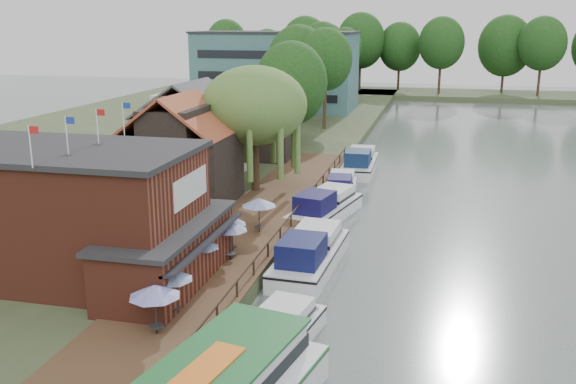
% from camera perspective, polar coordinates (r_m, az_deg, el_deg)
% --- Properties ---
extents(ground, '(260.00, 260.00, 0.00)m').
position_cam_1_polar(ground, '(34.64, 5.06, -10.44)').
color(ground, '#495551').
rests_on(ground, ground).
extents(land_bank, '(50.00, 140.00, 1.00)m').
position_cam_1_polar(land_bank, '(75.79, -13.69, 3.65)').
color(land_bank, '#384728').
rests_on(land_bank, ground).
extents(quay_deck, '(6.00, 50.00, 0.10)m').
position_cam_1_polar(quay_deck, '(44.99, -3.08, -2.88)').
color(quay_deck, '#47301E').
rests_on(quay_deck, land_bank).
extents(quay_rail, '(0.20, 49.00, 1.00)m').
position_cam_1_polar(quay_rail, '(44.65, 0.42, -2.40)').
color(quay_rail, black).
rests_on(quay_rail, land_bank).
extents(pub, '(20.00, 11.00, 7.30)m').
position_cam_1_polar(pub, '(36.64, -17.22, -1.85)').
color(pub, maroon).
rests_on(pub, land_bank).
extents(hotel_block, '(25.40, 12.40, 12.30)m').
position_cam_1_polar(hotel_block, '(104.67, -1.05, 10.76)').
color(hotel_block, '#38666B').
rests_on(hotel_block, land_bank).
extents(cottage_a, '(8.60, 7.60, 8.50)m').
position_cam_1_polar(cottage_a, '(49.93, -9.56, 3.70)').
color(cottage_a, black).
rests_on(cottage_a, land_bank).
extents(cottage_b, '(9.60, 8.60, 8.50)m').
position_cam_1_polar(cottage_b, '(60.15, -8.49, 5.65)').
color(cottage_b, beige).
rests_on(cottage_b, land_bank).
extents(cottage_c, '(7.60, 7.60, 8.50)m').
position_cam_1_polar(cottage_c, '(67.27, -2.42, 6.77)').
color(cottage_c, black).
rests_on(cottage_c, land_bank).
extents(willow, '(8.60, 8.60, 10.43)m').
position_cam_1_polar(willow, '(52.87, -2.97, 5.57)').
color(willow, '#476B2D').
rests_on(willow, land_bank).
extents(umbrella_0, '(2.36, 2.36, 2.38)m').
position_cam_1_polar(umbrella_0, '(29.86, -11.69, -10.19)').
color(umbrella_0, navy).
rests_on(umbrella_0, quay_deck).
extents(umbrella_1, '(2.03, 2.03, 2.38)m').
position_cam_1_polar(umbrella_1, '(31.50, -10.21, -8.74)').
color(umbrella_1, navy).
rests_on(umbrella_1, quay_deck).
extents(umbrella_2, '(1.94, 1.94, 2.38)m').
position_cam_1_polar(umbrella_2, '(35.42, -7.66, -5.90)').
color(umbrella_2, navy).
rests_on(umbrella_2, quay_deck).
extents(umbrella_3, '(2.08, 2.08, 2.38)m').
position_cam_1_polar(umbrella_3, '(38.07, -5.15, -4.33)').
color(umbrella_3, navy).
rests_on(umbrella_3, quay_deck).
extents(umbrella_4, '(1.96, 1.96, 2.38)m').
position_cam_1_polar(umbrella_4, '(39.17, -5.12, -3.77)').
color(umbrella_4, navy).
rests_on(umbrella_4, quay_deck).
extents(umbrella_5, '(2.34, 2.34, 2.38)m').
position_cam_1_polar(umbrella_5, '(42.84, -2.58, -2.07)').
color(umbrella_5, navy).
rests_on(umbrella_5, quay_deck).
extents(cruiser_0, '(4.36, 9.41, 2.16)m').
position_cam_1_polar(cruiser_0, '(29.95, -1.41, -12.36)').
color(cruiser_0, silver).
rests_on(cruiser_0, ground).
extents(cruiser_1, '(3.92, 10.82, 2.62)m').
position_cam_1_polar(cruiser_1, '(39.54, 1.98, -5.03)').
color(cruiser_1, silver).
rests_on(cruiser_1, ground).
extents(cruiser_2, '(5.45, 10.74, 2.50)m').
position_cam_1_polar(cruiser_2, '(49.41, 3.31, -1.00)').
color(cruiser_2, white).
rests_on(cruiser_2, ground).
extents(cruiser_3, '(3.72, 9.25, 2.15)m').
position_cam_1_polar(cruiser_3, '(56.01, 4.73, 0.71)').
color(cruiser_3, white).
rests_on(cruiser_3, ground).
extents(cruiser_4, '(3.64, 10.58, 2.57)m').
position_cam_1_polar(cruiser_4, '(65.24, 6.42, 2.90)').
color(cruiser_4, silver).
rests_on(cruiser_4, ground).
extents(bank_tree_0, '(8.26, 8.26, 11.74)m').
position_cam_1_polar(bank_tree_0, '(73.98, 0.30, 8.80)').
color(bank_tree_0, '#143811').
rests_on(bank_tree_0, land_bank).
extents(bank_tree_1, '(7.03, 7.03, 13.09)m').
position_cam_1_polar(bank_tree_1, '(84.64, 3.31, 10.01)').
color(bank_tree_1, '#143811').
rests_on(bank_tree_1, land_bank).
extents(bank_tree_2, '(8.52, 8.52, 13.43)m').
position_cam_1_polar(bank_tree_2, '(89.60, 0.95, 10.42)').
color(bank_tree_2, '#143811').
rests_on(bank_tree_2, land_bank).
extents(bank_tree_3, '(7.91, 7.91, 13.81)m').
position_cam_1_polar(bank_tree_3, '(110.51, 3.00, 11.36)').
color(bank_tree_3, '#143811').
rests_on(bank_tree_3, land_bank).
extents(bank_tree_4, '(6.15, 6.15, 12.78)m').
position_cam_1_polar(bank_tree_4, '(119.00, 5.06, 11.33)').
color(bank_tree_4, '#143811').
rests_on(bank_tree_4, land_bank).
extents(bank_tree_5, '(6.48, 6.48, 13.35)m').
position_cam_1_polar(bank_tree_5, '(129.12, 3.59, 11.77)').
color(bank_tree_5, '#143811').
rests_on(bank_tree_5, land_bank).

